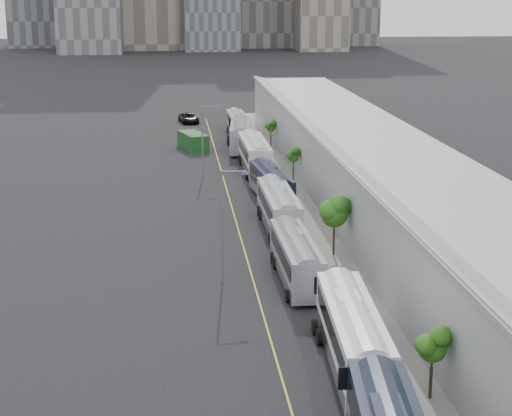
{
  "coord_description": "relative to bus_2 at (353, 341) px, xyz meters",
  "views": [
    {
      "loc": [
        -7.31,
        -11.28,
        21.19
      ],
      "look_at": [
        -0.26,
        60.02,
        3.0
      ],
      "focal_mm": 60.0,
      "sensor_mm": 36.0,
      "label": 1
    }
  ],
  "objects": [
    {
      "name": "street_lamp_near",
      "position": [
        -6.37,
        15.67,
        3.32
      ],
      "size": [
        2.04,
        0.22,
        8.58
      ],
      "color": "#59595E",
      "rests_on": "ground"
    },
    {
      "name": "depot",
      "position": [
        10.26,
        21.27,
        1.86
      ],
      "size": [
        12.45,
        160.4,
        7.2
      ],
      "color": "gray",
      "rests_on": "ground"
    },
    {
      "name": "bus_8",
      "position": [
        -0.16,
        82.86,
        -0.18
      ],
      "size": [
        2.7,
        12.03,
        3.5
      ],
      "rotation": [
        0.0,
        0.0,
        0.02
      ],
      "color": "#ACAEB7",
      "rests_on": "ground"
    },
    {
      "name": "bus_4",
      "position": [
        -0.53,
        30.05,
        -0.05
      ],
      "size": [
        2.91,
        13.05,
        3.81
      ],
      "rotation": [
        0.0,
        0.0,
        0.0
      ],
      "color": "#A0A3AA",
      "rests_on": "ground"
    },
    {
      "name": "bus_5",
      "position": [
        0.05,
        40.77,
        -0.17
      ],
      "size": [
        3.53,
        12.18,
        3.51
      ],
      "rotation": [
        0.0,
        0.0,
        0.09
      ],
      "color": "black",
      "rests_on": "ground"
    },
    {
      "name": "tree_4",
      "position": [
        3.51,
        71.11,
        1.3
      ],
      "size": [
        1.12,
        1.12,
        3.61
      ],
      "color": "black",
      "rests_on": "ground"
    },
    {
      "name": "bus_7",
      "position": [
        -0.71,
        70.9,
        0.02
      ],
      "size": [
        3.94,
        13.76,
        3.97
      ],
      "rotation": [
        0.0,
        0.0,
        -0.09
      ],
      "color": "gray",
      "rests_on": "ground"
    },
    {
      "name": "street_lamp_far",
      "position": [
        -6.37,
        53.37,
        3.22
      ],
      "size": [
        2.04,
        0.22,
        8.39
      ],
      "color": "#59595E",
      "rests_on": "ground"
    },
    {
      "name": "suv",
      "position": [
        -7.27,
        96.34,
        -0.84
      ],
      "size": [
        3.66,
        6.26,
        1.64
      ],
      "primitive_type": "imported",
      "rotation": [
        0.0,
        0.0,
        0.17
      ],
      "color": "black",
      "rests_on": "ground"
    },
    {
      "name": "tree_1",
      "position": [
        3.31,
        -4.41,
        1.49
      ],
      "size": [
        1.51,
        1.51,
        3.95
      ],
      "color": "black",
      "rests_on": "ground"
    },
    {
      "name": "bus_3",
      "position": [
        -1.04,
        15.43,
        -0.15
      ],
      "size": [
        2.73,
        12.19,
        3.56
      ],
      "rotation": [
        0.0,
        0.0,
        0.01
      ],
      "color": "slate",
      "rests_on": "ground"
    },
    {
      "name": "tree_3",
      "position": [
        3.47,
        48.76,
        1.48
      ],
      "size": [
        1.2,
        1.2,
        3.82
      ],
      "color": "black",
      "rests_on": "ground"
    },
    {
      "name": "sidewalk",
      "position": [
        6.27,
        21.27,
        -1.59
      ],
      "size": [
        10.0,
        170.0,
        0.12
      ],
      "primitive_type": "cube",
      "color": "gray",
      "rests_on": "ground"
    },
    {
      "name": "bus_6",
      "position": [
        -0.17,
        56.43,
        0.06
      ],
      "size": [
        3.07,
        13.89,
        4.05
      ],
      "rotation": [
        0.0,
        0.0,
        0.01
      ],
      "color": "silver",
      "rests_on": "ground"
    },
    {
      "name": "shipping_container",
      "position": [
        -7.23,
        71.53,
        -0.5
      ],
      "size": [
        4.29,
        7.0,
        2.32
      ],
      "primitive_type": "cube",
      "rotation": [
        0.0,
        0.0,
        0.29
      ],
      "color": "#123C16",
      "rests_on": "ground"
    },
    {
      "name": "bus_2",
      "position": [
        0.0,
        0.0,
        0.0
      ],
      "size": [
        3.47,
        13.54,
        3.92
      ],
      "rotation": [
        0.0,
        0.0,
        -0.06
      ],
      "color": "white",
      "rests_on": "ground"
    },
    {
      "name": "tree_2",
      "position": [
        2.94,
        21.35,
        2.28
      ],
      "size": [
        2.25,
        2.25,
        5.09
      ],
      "color": "black",
      "rests_on": "ground"
    },
    {
      "name": "lane_line",
      "position": [
        -4.23,
        21.27,
        -1.64
      ],
      "size": [
        0.12,
        160.0,
        0.02
      ],
      "primitive_type": "cube",
      "color": "gold",
      "rests_on": "ground"
    }
  ]
}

